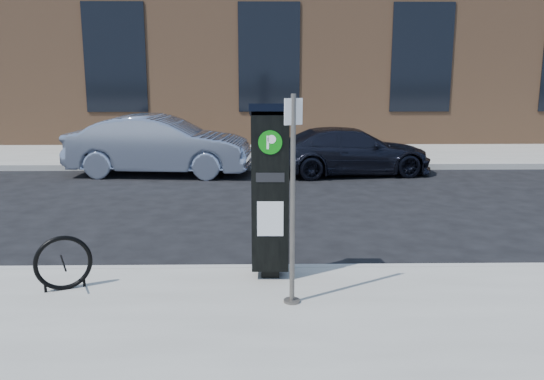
{
  "coord_description": "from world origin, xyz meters",
  "views": [
    {
      "loc": [
        -0.23,
        -7.22,
        2.73
      ],
      "look_at": [
        -0.1,
        0.5,
        1.07
      ],
      "focal_mm": 38.0,
      "sensor_mm": 36.0,
      "label": 1
    }
  ],
  "objects_px": {
    "car_dark": "(350,151)",
    "parking_kiosk": "(270,189)",
    "car_silver": "(160,145)",
    "sign_pole": "(293,203)",
    "bike_rack": "(63,263)"
  },
  "relations": [
    {
      "from": "sign_pole",
      "to": "bike_rack",
      "type": "relative_size",
      "value": 3.47
    },
    {
      "from": "car_silver",
      "to": "sign_pole",
      "type": "bearing_deg",
      "value": -156.45
    },
    {
      "from": "parking_kiosk",
      "to": "car_silver",
      "type": "bearing_deg",
      "value": 110.43
    },
    {
      "from": "bike_rack",
      "to": "car_dark",
      "type": "height_order",
      "value": "car_dark"
    },
    {
      "from": "parking_kiosk",
      "to": "sign_pole",
      "type": "xyz_separation_m",
      "value": [
        0.23,
        -0.85,
        0.04
      ]
    },
    {
      "from": "parking_kiosk",
      "to": "sign_pole",
      "type": "height_order",
      "value": "sign_pole"
    },
    {
      "from": "car_dark",
      "to": "parking_kiosk",
      "type": "bearing_deg",
      "value": 156.99
    },
    {
      "from": "parking_kiosk",
      "to": "car_dark",
      "type": "xyz_separation_m",
      "value": [
        2.17,
        7.7,
        -0.66
      ]
    },
    {
      "from": "bike_rack",
      "to": "car_silver",
      "type": "height_order",
      "value": "car_silver"
    },
    {
      "from": "sign_pole",
      "to": "car_silver",
      "type": "xyz_separation_m",
      "value": [
        -2.94,
        8.6,
        -0.53
      ]
    },
    {
      "from": "parking_kiosk",
      "to": "car_dark",
      "type": "bearing_deg",
      "value": 75.46
    },
    {
      "from": "parking_kiosk",
      "to": "bike_rack",
      "type": "distance_m",
      "value": 2.59
    },
    {
      "from": "bike_rack",
      "to": "car_dark",
      "type": "relative_size",
      "value": 0.16
    },
    {
      "from": "parking_kiosk",
      "to": "bike_rack",
      "type": "bearing_deg",
      "value": -168.84
    },
    {
      "from": "parking_kiosk",
      "to": "car_dark",
      "type": "height_order",
      "value": "parking_kiosk"
    }
  ]
}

